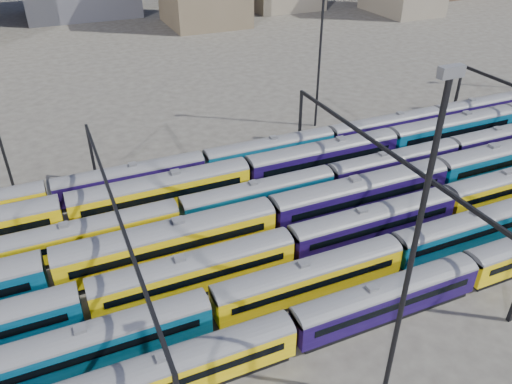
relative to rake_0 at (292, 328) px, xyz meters
name	(u,v)px	position (x,y,z in m)	size (l,w,h in m)	color
ground	(303,227)	(9.23, 15.00, -2.40)	(500.00, 500.00, 0.00)	#3E3A35
rake_0	(292,328)	(0.00, 0.00, 0.00)	(111.42, 2.72, 4.56)	black
rake_1	(471,226)	(23.69, 5.00, 0.09)	(134.74, 2.82, 4.73)	black
rake_2	(374,220)	(14.93, 10.00, 0.18)	(99.72, 2.92, 4.91)	black
rake_3	(271,213)	(5.15, 15.00, 0.55)	(136.21, 3.32, 5.61)	black
rake_4	(179,212)	(-3.75, 20.00, 0.07)	(114.78, 2.80, 4.70)	black
rake_5	(161,189)	(-4.43, 25.00, 0.42)	(152.05, 3.18, 5.35)	black
rake_6	(331,137)	(21.53, 30.00, 0.05)	(113.74, 2.78, 4.66)	black
gantry_1	(117,218)	(-10.77, 15.00, 4.39)	(0.35, 40.35, 8.03)	black
gantry_2	(384,157)	(19.23, 15.00, 4.39)	(0.35, 40.35, 8.03)	black
mast_2	(413,252)	(4.23, -7.00, 11.57)	(1.40, 0.50, 25.60)	black
mast_3	(321,38)	(24.23, 39.00, 11.57)	(1.40, 0.50, 25.60)	black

